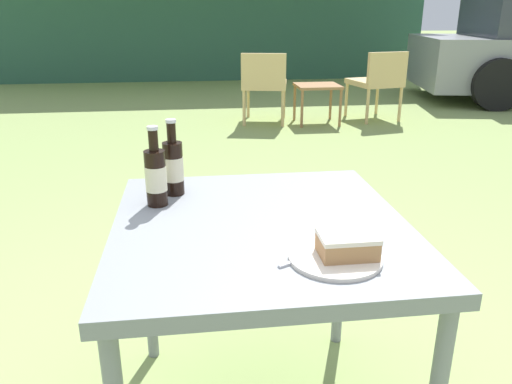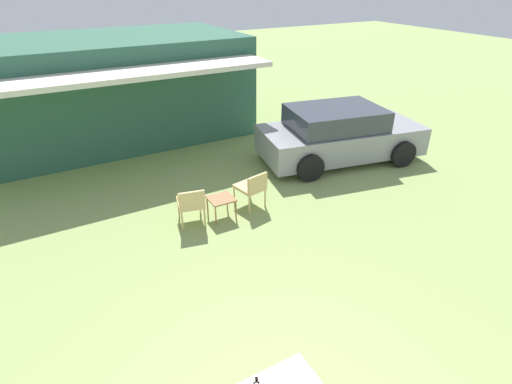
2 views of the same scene
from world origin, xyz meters
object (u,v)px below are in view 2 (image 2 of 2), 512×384
at_px(parked_car, 339,134).
at_px(wicker_chair_plain, 252,187).
at_px(wicker_chair_cushioned, 191,202).
at_px(garden_side_table, 221,201).

bearing_deg(parked_car, wicker_chair_plain, -150.42).
height_order(parked_car, wicker_chair_cushioned, parked_car).
height_order(parked_car, garden_side_table, parked_car).
xyz_separation_m(parked_car, garden_side_table, (-3.84, -1.13, -0.29)).
distance_m(parked_car, garden_side_table, 4.02).
bearing_deg(parked_car, wicker_chair_cushioned, -156.02).
relative_size(wicker_chair_cushioned, wicker_chair_plain, 1.00).
xyz_separation_m(wicker_chair_cushioned, garden_side_table, (0.59, -0.10, -0.09)).
height_order(wicker_chair_cushioned, garden_side_table, wicker_chair_cushioned).
bearing_deg(wicker_chair_plain, garden_side_table, -5.57).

